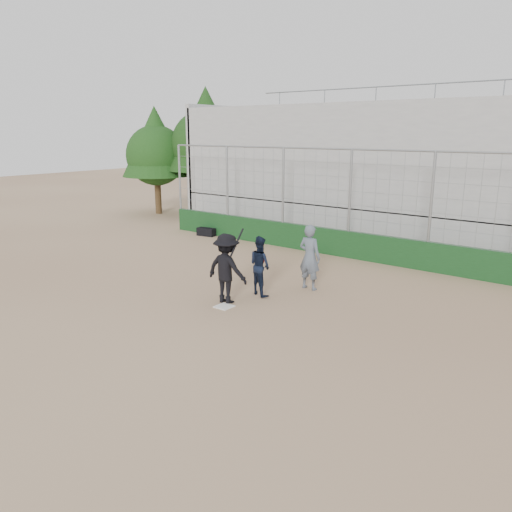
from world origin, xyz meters
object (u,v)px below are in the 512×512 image
Objects in this scene: batter_at_plate at (227,269)px; umpire at (310,260)px; equipment_bag at (206,232)px; catcher_crouched at (260,275)px.

batter_at_plate is 1.17× the size of umpire.
equipment_bag is at bearing 137.24° from batter_at_plate.
catcher_crouched is at bearing -36.15° from equipment_bag.
batter_at_plate is 2.33× the size of equipment_bag.
umpire is at bearing 64.88° from batter_at_plate.
equipment_bag is at bearing 143.85° from catcher_crouched.
batter_at_plate is at bearing -105.94° from catcher_crouched.
equipment_bag is at bearing -23.25° from umpire.
umpire reaches higher than catcher_crouched.
catcher_crouched is at bearing 74.06° from batter_at_plate.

